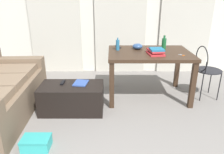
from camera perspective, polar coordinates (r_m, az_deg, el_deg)
name	(u,v)px	position (r m, az deg, el deg)	size (l,w,h in m)	color
ground_plane	(124,116)	(3.07, 3.13, -10.34)	(7.60, 7.60, 0.00)	gray
wall_back	(120,13)	(4.62, 2.10, 16.42)	(5.25, 0.10, 2.45)	silver
curtains	(120,23)	(4.55, 2.10, 14.00)	(3.73, 0.03, 2.08)	beige
coffee_table	(72,98)	(3.18, -10.57, -5.44)	(0.89, 0.48, 0.39)	black
craft_table	(149,58)	(3.46, 9.69, 5.02)	(1.28, 0.90, 0.76)	#382619
wire_chair	(205,66)	(3.71, 23.27, 2.68)	(0.40, 0.41, 0.86)	black
bottle_near	(164,44)	(3.62, 13.46, 8.59)	(0.07, 0.07, 0.23)	#195B2D
bottle_far	(117,45)	(3.47, 1.42, 8.46)	(0.06, 0.06, 0.20)	teal
bowl	(137,46)	(3.57, 6.66, 8.04)	(0.16, 0.16, 0.09)	#2D4C7A
book_stack	(155,51)	(3.30, 11.38, 6.63)	(0.25, 0.33, 0.09)	red
tv_remote_on_table	(118,47)	(3.67, 1.52, 7.99)	(0.05, 0.18, 0.02)	#232326
scissors	(182,55)	(3.34, 17.99, 5.52)	(0.08, 0.10, 0.00)	#9EA0A5
tv_remote_primary	(62,82)	(3.19, -12.95, -1.40)	(0.04, 0.16, 0.02)	black
magazine	(81,83)	(3.13, -8.32, -1.56)	(0.19, 0.23, 0.02)	#33519E
shoebox	(36,143)	(2.61, -19.44, -16.11)	(0.31, 0.21, 0.13)	#33B2AD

